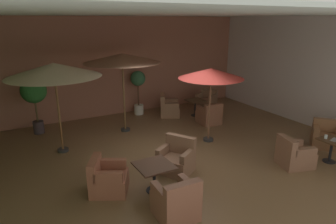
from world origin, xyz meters
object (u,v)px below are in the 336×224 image
at_px(armchair_mid_center_south, 176,202).
at_px(potted_tree_mid_left, 34,94).
at_px(armchair_mid_center_east, 107,179).
at_px(patio_umbrella_tall_red, 54,70).
at_px(cafe_table_front_right, 195,103).
at_px(patio_umbrella_near_wall, 122,58).
at_px(armchair_front_right_north, 206,102).
at_px(cafe_table_front_left, 332,145).
at_px(armchair_front_right_east, 169,108).
at_px(armchair_front_left_south, 326,137).
at_px(armchair_front_right_south, 209,116).
at_px(armchair_mid_center_north, 176,160).
at_px(armchair_front_left_north, 294,155).
at_px(potted_tree_left_corner, 138,85).
at_px(patio_umbrella_center_beige, 211,74).
at_px(cafe_table_mid_center, 154,170).
at_px(iced_drink_cup, 326,137).

height_order(armchair_mid_center_south, potted_tree_mid_left, potted_tree_mid_left).
xyz_separation_m(armchair_mid_center_east, patio_umbrella_tall_red, (-0.51, 2.71, 2.11)).
distance_m(cafe_table_front_right, patio_umbrella_near_wall, 3.70).
bearing_deg(armchair_front_right_north, cafe_table_front_right, -150.65).
height_order(cafe_table_front_left, armchair_mid_center_east, armchair_mid_center_east).
bearing_deg(patio_umbrella_tall_red, armchair_front_right_east, 18.55).
bearing_deg(armchair_front_left_south, armchair_mid_center_east, 173.27).
bearing_deg(cafe_table_front_right, patio_umbrella_near_wall, -175.24).
distance_m(armchair_front_right_south, armchair_mid_center_north, 3.88).
distance_m(armchair_front_right_east, patio_umbrella_tall_red, 5.08).
height_order(armchair_mid_center_north, patio_umbrella_near_wall, patio_umbrella_near_wall).
height_order(armchair_front_right_south, armchair_mid_center_north, armchair_mid_center_north).
distance_m(armchair_front_left_south, armchair_mid_center_north, 4.88).
height_order(armchair_front_right_north, patio_umbrella_near_wall, patio_umbrella_near_wall).
bearing_deg(armchair_mid_center_east, armchair_front_left_south, -6.73).
bearing_deg(potted_tree_mid_left, armchair_front_left_north, -45.67).
height_order(armchair_front_left_south, potted_tree_mid_left, potted_tree_mid_left).
bearing_deg(armchair_mid_center_south, armchair_front_right_south, 47.29).
bearing_deg(armchair_front_left_south, patio_umbrella_tall_red, 153.96).
distance_m(armchair_front_right_north, potted_tree_left_corner, 3.08).
relative_size(armchair_front_right_south, potted_tree_left_corner, 0.47).
bearing_deg(armchair_mid_center_north, patio_umbrella_near_wall, 91.89).
bearing_deg(cafe_table_front_left, armchair_front_left_south, 39.58).
bearing_deg(potted_tree_mid_left, armchair_front_right_south, -19.36).
xyz_separation_m(cafe_table_front_left, armchair_front_right_east, (-1.91, 5.67, -0.18)).
bearing_deg(potted_tree_left_corner, armchair_front_right_north, -15.05).
xyz_separation_m(cafe_table_front_left, potted_tree_mid_left, (-6.75, 6.13, 0.89)).
distance_m(armchair_mid_center_south, potted_tree_left_corner, 6.87).
relative_size(armchair_front_right_east, potted_tree_left_corner, 0.59).
xyz_separation_m(armchair_front_left_south, patio_umbrella_center_beige, (-2.89, 2.10, 1.86)).
relative_size(armchair_front_right_south, patio_umbrella_near_wall, 0.31).
distance_m(armchair_front_right_north, armchair_front_right_south, 1.87).
distance_m(cafe_table_front_left, patio_umbrella_near_wall, 6.69).
xyz_separation_m(patio_umbrella_tall_red, potted_tree_left_corner, (3.41, 2.26, -1.20)).
distance_m(cafe_table_front_left, armchair_front_right_east, 5.99).
height_order(armchair_front_right_east, patio_umbrella_tall_red, patio_umbrella_tall_red).
distance_m(armchair_front_right_south, armchair_mid_center_south, 5.67).
bearing_deg(cafe_table_front_left, cafe_table_mid_center, 168.28).
height_order(cafe_table_front_right, potted_tree_left_corner, potted_tree_left_corner).
bearing_deg(armchair_front_left_south, iced_drink_cup, -149.33).
relative_size(cafe_table_front_right, iced_drink_cup, 6.22).
relative_size(armchair_front_left_south, potted_tree_mid_left, 0.58).
height_order(armchair_front_left_south, patio_umbrella_center_beige, patio_umbrella_center_beige).
relative_size(armchair_mid_center_east, patio_umbrella_tall_red, 0.41).
bearing_deg(armchair_mid_center_north, cafe_table_mid_center, -148.43).
height_order(armchair_front_right_north, patio_umbrella_center_beige, patio_umbrella_center_beige).
relative_size(potted_tree_left_corner, iced_drink_cup, 16.26).
relative_size(cafe_table_front_right, armchair_front_right_north, 0.66).
distance_m(armchair_mid_center_east, patio_umbrella_tall_red, 3.47).
distance_m(armchair_mid_center_east, armchair_mid_center_south, 1.78).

